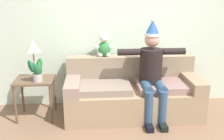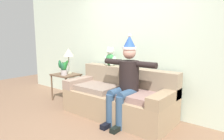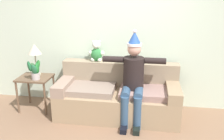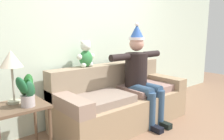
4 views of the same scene
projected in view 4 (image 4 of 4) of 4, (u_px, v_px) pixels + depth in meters
The scene contains 7 objects.
back_wall at pixel (99, 33), 3.59m from camera, with size 7.00×0.10×2.70m, color silver.
couch at pixel (120, 101), 3.38m from camera, with size 2.06×0.88×0.88m.
person_seated at pixel (141, 73), 3.35m from camera, with size 1.02×0.77×1.52m.
teddy_bear at pixel (86, 55), 3.18m from camera, with size 0.29×0.17×0.38m.
side_table at pixel (18, 114), 2.38m from camera, with size 0.57×0.49×0.62m.
table_lamp at pixel (11, 62), 2.35m from camera, with size 0.24×0.24×0.58m.
potted_plant at pixel (27, 91), 2.29m from camera, with size 0.26×0.25×0.35m.
Camera 4 is at (-2.19, -1.36, 1.41)m, focal length 35.60 mm.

